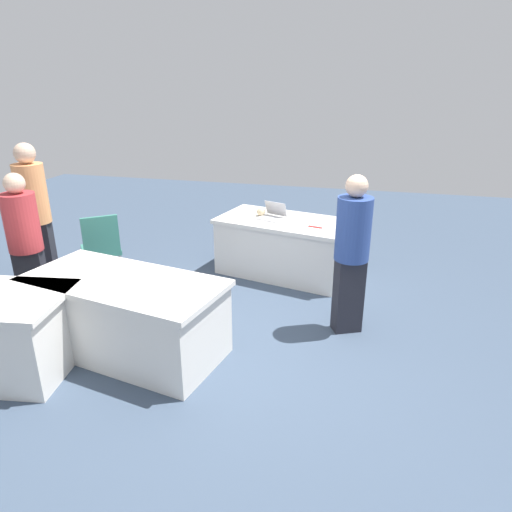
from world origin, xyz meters
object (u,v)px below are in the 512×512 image
object	(u,v)px
person_presenter	(35,211)
person_attendee_standing	(25,240)
table_foreground	(284,247)
person_attendee_browsing	(352,248)
laptop_silver	(272,216)
scissors_red	(315,227)
table_mid_right	(126,316)
yarn_ball	(261,212)
chair_tucked_left	(101,246)

from	to	relation	value
person_presenter	person_attendee_standing	distance (m)	0.71
table_foreground	person_attendee_browsing	distance (m)	1.70
laptop_silver	scissors_red	distance (m)	0.65
table_foreground	laptop_silver	bearing A→B (deg)	-5.51
table_mid_right	scissors_red	xyz separation A→B (m)	(-1.51, -2.00, 0.37)
scissors_red	yarn_ball	bearing A→B (deg)	171.60
table_mid_right	yarn_ball	xyz separation A→B (m)	(-0.74, -2.33, 0.43)
yarn_ball	scissors_red	bearing A→B (deg)	156.76
chair_tucked_left	scissors_red	distance (m)	2.63
laptop_silver	chair_tucked_left	bearing A→B (deg)	48.77
person_attendee_standing	person_presenter	bearing A→B (deg)	98.26
table_mid_right	person_attendee_standing	bearing A→B (deg)	-16.63
table_mid_right	yarn_ball	bearing A→B (deg)	-107.70
table_foreground	person_attendee_standing	distance (m)	3.07
chair_tucked_left	scissors_red	xyz separation A→B (m)	(-2.51, -0.76, 0.20)
person_presenter	laptop_silver	bearing A→B (deg)	8.31
chair_tucked_left	laptop_silver	world-z (taller)	chair_tucked_left
person_presenter	yarn_ball	bearing A→B (deg)	11.31
table_foreground	table_mid_right	world-z (taller)	same
laptop_silver	yarn_ball	world-z (taller)	laptop_silver
person_presenter	person_attendee_standing	xyz separation A→B (m)	(-0.34, 0.61, -0.13)
table_foreground	person_attendee_standing	size ratio (longest dim) A/B	1.18
person_attendee_standing	person_attendee_browsing	xyz separation A→B (m)	(-3.32, -0.51, 0.03)
person_attendee_browsing	chair_tucked_left	bearing A→B (deg)	-31.07
person_presenter	yarn_ball	world-z (taller)	person_presenter
table_foreground	chair_tucked_left	world-z (taller)	chair_tucked_left
person_attendee_browsing	scissors_red	size ratio (longest dim) A/B	9.04
person_presenter	scissors_red	bearing A→B (deg)	-0.11
table_mid_right	chair_tucked_left	size ratio (longest dim) A/B	2.11
table_mid_right	person_presenter	distance (m)	2.04
person_attendee_browsing	scissors_red	bearing A→B (deg)	-90.53
table_mid_right	person_presenter	world-z (taller)	person_presenter
person_attendee_standing	person_attendee_browsing	size ratio (longest dim) A/B	0.97
yarn_ball	person_attendee_standing	bearing A→B (deg)	43.14
table_foreground	yarn_ball	world-z (taller)	yarn_ball
laptop_silver	scissors_red	size ratio (longest dim) A/B	2.22
table_mid_right	person_presenter	size ratio (longest dim) A/B	1.12
person_attendee_standing	laptop_silver	bearing A→B (deg)	19.29
table_mid_right	laptop_silver	world-z (taller)	laptop_silver
table_mid_right	scissors_red	size ratio (longest dim) A/B	11.16
table_foreground	person_attendee_browsing	xyz separation A→B (m)	(-0.92, 1.33, 0.53)
yarn_ball	person_attendee_browsing	bearing A→B (deg)	131.41
person_presenter	person_attendee_browsing	bearing A→B (deg)	-19.09
chair_tucked_left	yarn_ball	xyz separation A→B (m)	(-1.74, -1.08, 0.25)
table_foreground	person_presenter	bearing A→B (deg)	24.08
table_foreground	laptop_silver	size ratio (longest dim) A/B	4.66
table_mid_right	person_presenter	bearing A→B (deg)	-31.29
person_attendee_standing	scissors_red	xyz separation A→B (m)	(-2.83, -1.61, -0.13)
table_foreground	yarn_ball	bearing A→B (deg)	-16.04
person_presenter	person_attendee_browsing	distance (m)	3.66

